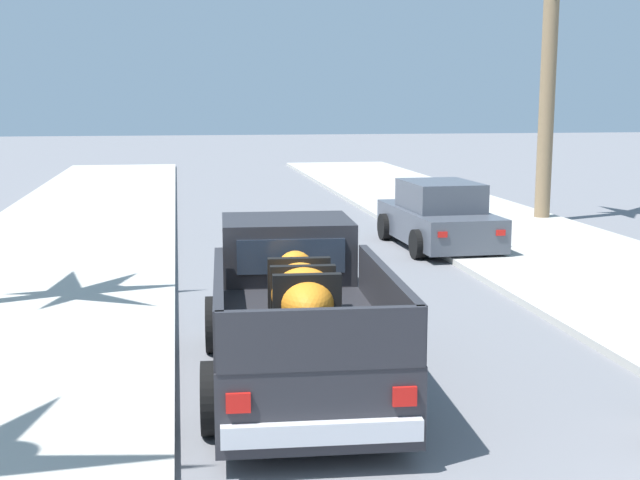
% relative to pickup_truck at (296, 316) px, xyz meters
% --- Properties ---
extents(sidewalk_left, '(5.05, 60.00, 0.12)m').
position_rel_pickup_truck_xyz_m(sidewalk_left, '(-3.98, 4.31, -0.75)').
color(sidewalk_left, '#B2AFA8').
rests_on(sidewalk_left, ground).
extents(sidewalk_right, '(5.05, 60.00, 0.12)m').
position_rel_pickup_truck_xyz_m(sidewalk_right, '(6.73, 4.31, -0.75)').
color(sidewalk_right, '#B2AFA8').
rests_on(sidewalk_right, ground).
extents(curb_left, '(0.16, 60.00, 0.10)m').
position_rel_pickup_truck_xyz_m(curb_left, '(-2.86, 4.31, -0.76)').
color(curb_left, silver).
rests_on(curb_left, ground).
extents(curb_right, '(0.16, 60.00, 0.10)m').
position_rel_pickup_truck_xyz_m(curb_right, '(5.61, 4.31, -0.76)').
color(curb_right, silver).
rests_on(curb_right, ground).
extents(pickup_truck, '(2.40, 5.30, 1.80)m').
position_rel_pickup_truck_xyz_m(pickup_truck, '(0.00, 0.00, 0.00)').
color(pickup_truck, '#28282D').
rests_on(pickup_truck, ground).
extents(car_right_near, '(2.13, 4.31, 1.54)m').
position_rel_pickup_truck_xyz_m(car_right_near, '(4.53, 8.90, -0.10)').
color(car_right_near, '#474C56').
rests_on(car_right_near, ground).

